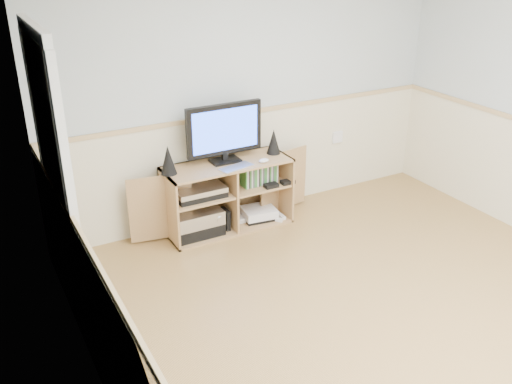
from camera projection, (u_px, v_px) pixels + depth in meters
room at (404, 167)px, 3.58m from camera, size 4.04×4.54×2.54m
media_cabinet at (226, 193)px, 5.34m from camera, size 1.84×0.44×0.65m
monitor at (224, 131)px, 5.08m from camera, size 0.72×0.18×0.54m
speaker_left at (168, 160)px, 4.89m from camera, size 0.14×0.14×0.26m
speaker_right at (274, 141)px, 5.35m from camera, size 0.13×0.13×0.24m
keyboard at (236, 167)px, 5.06m from camera, size 0.34×0.19×0.01m
mouse at (264, 161)px, 5.18m from camera, size 0.10×0.07×0.04m
av_components at (197, 213)px, 5.20m from camera, size 0.53×0.34×0.47m
game_consoles at (257, 214)px, 5.53m from camera, size 0.46×0.30×0.11m
game_cases at (259, 174)px, 5.35m from camera, size 0.34×0.14×0.19m
wall_outlet at (337, 137)px, 5.98m from camera, size 0.12×0.03×0.12m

